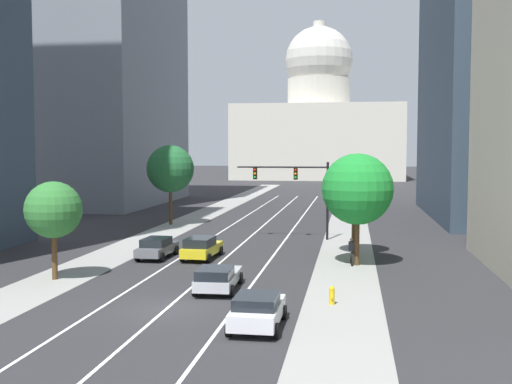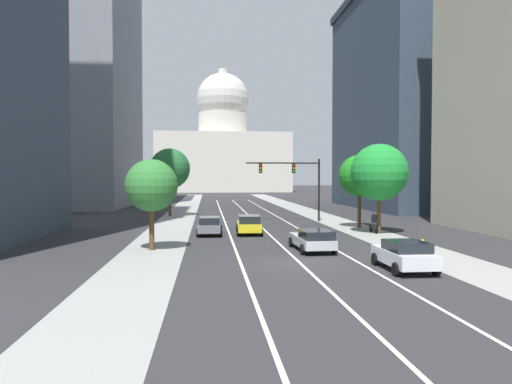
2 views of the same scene
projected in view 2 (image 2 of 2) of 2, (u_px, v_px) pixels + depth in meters
ground_plane at (243, 210)px, 64.87m from camera, size 400.00×400.00×0.00m
sidewalk_left at (181, 214)px, 59.08m from camera, size 3.85×130.00×0.01m
sidewalk_right at (310, 213)px, 60.72m from camera, size 3.85×130.00×0.01m
lane_stripe_left at (224, 221)px, 49.64m from camera, size 0.16×90.00×0.01m
lane_stripe_center at (254, 220)px, 49.95m from camera, size 0.16×90.00×0.01m
lane_stripe_right at (283, 220)px, 50.27m from camera, size 0.16×90.00×0.01m
office_tower_far_left at (67, 42)px, 74.58m from camera, size 19.93×28.95×51.54m
office_tower_far_right at (425, 98)px, 70.22m from camera, size 20.86×30.50×32.43m
capitol_building at (223, 148)px, 152.00m from camera, size 41.15×23.66×38.89m
car_yellow at (249, 224)px, 37.92m from camera, size 2.17×4.63×1.52m
car_white at (405, 255)px, 23.10m from camera, size 2.12×4.11×1.46m
car_gray at (210, 225)px, 37.50m from camera, size 2.05×4.49×1.41m
car_silver at (313, 239)px, 29.15m from camera, size 2.25×4.76×1.38m
traffic_signal_mast at (296, 176)px, 48.60m from camera, size 7.64×0.39×6.41m
fire_hydrant at (422, 247)px, 27.81m from camera, size 0.26×0.35×0.91m
cyclist at (374, 223)px, 38.45m from camera, size 0.37×1.70×1.72m
street_tree_mid_right at (360, 176)px, 42.56m from camera, size 3.72×3.72×6.54m
street_tree_near_left at (170, 169)px, 55.13m from camera, size 4.67×4.67×7.87m
street_tree_far_right at (379, 172)px, 38.19m from camera, size 4.58×4.58×7.22m
street_tree_mid_left at (151, 186)px, 29.42m from camera, size 3.25×3.25×5.66m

